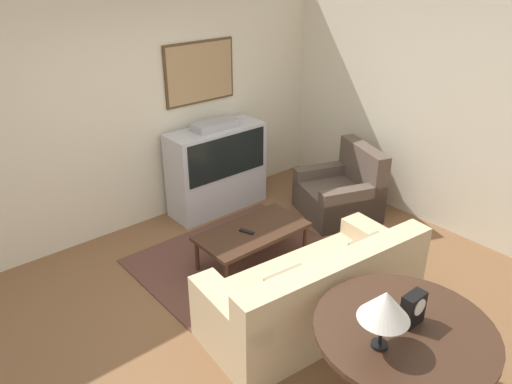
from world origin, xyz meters
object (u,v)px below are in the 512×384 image
armchair (341,194)px  tv (217,168)px  couch (315,294)px  console_table (405,336)px  table_lamp (385,306)px  mantel_clock (413,309)px  coffee_table (252,233)px

armchair → tv: bearing=-116.3°
couch → armchair: size_ratio=1.84×
console_table → tv: bearing=75.3°
tv → couch: bearing=-105.5°
table_lamp → console_table: bearing=-3.1°
mantel_clock → armchair: bearing=49.6°
couch → mantel_clock: 1.18m
table_lamp → tv: bearing=71.0°
couch → table_lamp: bearing=69.1°
couch → armchair: 2.10m
couch → coffee_table: 1.10m
armchair → console_table: (-1.96, -2.23, 0.41)m
table_lamp → mantel_clock: table_lamp is taller
couch → console_table: size_ratio=1.66×
coffee_table → tv: bearing=69.7°
console_table → mantel_clock: (0.07, 0.01, 0.18)m
tv → armchair: (1.08, -1.12, -0.27)m
coffee_table → mantel_clock: 2.19m
tv → coffee_table: 1.34m
console_table → mantel_clock: 0.20m
console_table → mantel_clock: size_ratio=5.18×
couch → table_lamp: (-0.51, -1.02, 0.77)m
tv → console_table: tv is taller
coffee_table → mantel_clock: mantel_clock is taller
couch → armchair: armchair is taller
tv → couch: 2.42m
armchair → table_lamp: size_ratio=2.59×
table_lamp → mantel_clock: size_ratio=1.80×
coffee_table → mantel_clock: size_ratio=4.91×
console_table → table_lamp: size_ratio=2.87×
tv → couch: tv is taller
couch → console_table: 1.13m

